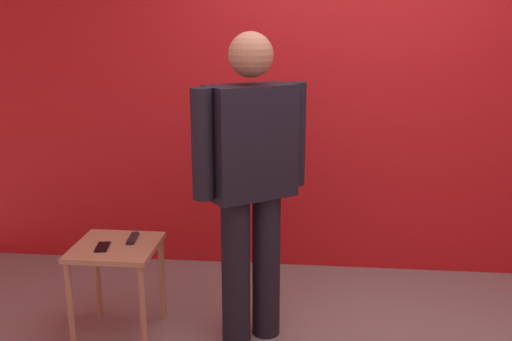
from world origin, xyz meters
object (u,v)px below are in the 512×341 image
at_px(side_table, 117,261).
at_px(tv_remote, 133,238).
at_px(standing_person, 251,176).
at_px(cell_phone, 103,247).

xyz_separation_m(side_table, tv_remote, (0.08, 0.09, 0.11)).
height_order(standing_person, tv_remote, standing_person).
xyz_separation_m(standing_person, side_table, (-0.79, -0.04, -0.52)).
distance_m(standing_person, side_table, 0.95).
distance_m(side_table, cell_phone, 0.13).
distance_m(cell_phone, tv_remote, 0.19).
relative_size(cell_phone, tv_remote, 0.85).
bearing_deg(side_table, standing_person, 3.27).
xyz_separation_m(cell_phone, tv_remote, (0.14, 0.14, 0.01)).
height_order(side_table, cell_phone, cell_phone).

